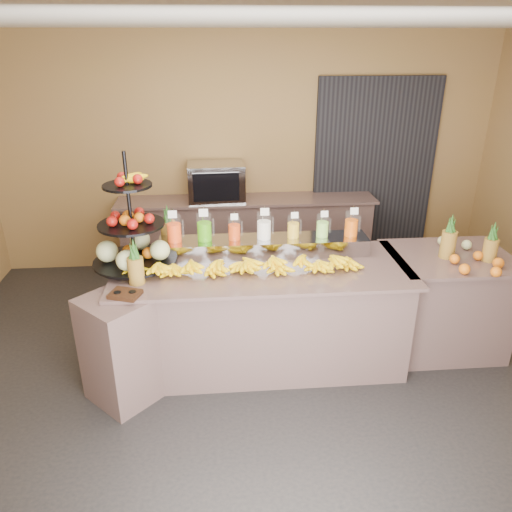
{
  "coord_description": "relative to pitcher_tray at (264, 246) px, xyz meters",
  "views": [
    {
      "loc": [
        -0.37,
        -3.49,
        2.72
      ],
      "look_at": [
        -0.05,
        0.3,
        1.04
      ],
      "focal_mm": 35.0,
      "sensor_mm": 36.0,
      "label": 1
    }
  ],
  "objects": [
    {
      "name": "pitcher_tray",
      "position": [
        0.0,
        0.0,
        0.0
      ],
      "size": [
        1.85,
        0.3,
        0.15
      ],
      "primitive_type": "cube",
      "color": "gray",
      "rests_on": "buffet_counter"
    },
    {
      "name": "juice_pitcher_green",
      "position": [
        -0.52,
        -0.0,
        0.18
      ],
      "size": [
        0.13,
        0.14,
        0.32
      ],
      "color": "silver",
      "rests_on": "pitcher_tray"
    },
    {
      "name": "pineapple_left_a",
      "position": [
        -1.05,
        -0.49,
        0.06
      ],
      "size": [
        0.13,
        0.13,
        0.38
      ],
      "rotation": [
        0.0,
        0.0,
        0.23
      ],
      "color": "brown",
      "rests_on": "buffet_counter"
    },
    {
      "name": "juice_pitcher_orange_a",
      "position": [
        -0.78,
        -0.0,
        0.18
      ],
      "size": [
        0.13,
        0.13,
        0.31
      ],
      "color": "silver",
      "rests_on": "pitcher_tray"
    },
    {
      "name": "juice_pitcher_milk",
      "position": [
        -0.0,
        -0.0,
        0.18
      ],
      "size": [
        0.13,
        0.13,
        0.31
      ],
      "color": "silver",
      "rests_on": "pitcher_tray"
    },
    {
      "name": "juice_pitcher_orange_c",
      "position": [
        0.78,
        -0.0,
        0.17
      ],
      "size": [
        0.12,
        0.12,
        0.29
      ],
      "color": "silver",
      "rests_on": "pitcher_tray"
    },
    {
      "name": "room_envelope",
      "position": [
        0.15,
        0.21,
        0.87
      ],
      "size": [
        6.04,
        5.02,
        2.82
      ],
      "color": "olive",
      "rests_on": "ground"
    },
    {
      "name": "juice_pitcher_lemon",
      "position": [
        0.26,
        -0.0,
        0.16
      ],
      "size": [
        0.11,
        0.11,
        0.26
      ],
      "color": "silver",
      "rests_on": "pitcher_tray"
    },
    {
      "name": "back_ledge",
      "position": [
        -0.04,
        1.67,
        -0.54
      ],
      "size": [
        3.1,
        0.55,
        0.93
      ],
      "color": "gray",
      "rests_on": "ground"
    },
    {
      "name": "fruit_stand",
      "position": [
        -1.06,
        -0.18,
        0.17
      ],
      "size": [
        0.76,
        0.76,
        0.98
      ],
      "rotation": [
        0.0,
        0.0,
        0.1
      ],
      "color": "black",
      "rests_on": "buffet_counter"
    },
    {
      "name": "juice_pitcher_orange_b",
      "position": [
        -0.26,
        -0.0,
        0.16
      ],
      "size": [
        0.11,
        0.11,
        0.26
      ],
      "color": "silver",
      "rests_on": "pitcher_tray"
    },
    {
      "name": "ground",
      "position": [
        -0.04,
        -0.58,
        -1.01
      ],
      "size": [
        6.0,
        6.0,
        0.0
      ],
      "primitive_type": "plane",
      "color": "black",
      "rests_on": "ground"
    },
    {
      "name": "buffet_counter",
      "position": [
        -0.16,
        -0.32,
        -0.54
      ],
      "size": [
        2.75,
        1.25,
        0.93
      ],
      "color": "gray",
      "rests_on": "ground"
    },
    {
      "name": "right_counter",
      "position": [
        1.66,
        -0.18,
        -0.54
      ],
      "size": [
        1.08,
        0.88,
        0.93
      ],
      "color": "gray",
      "rests_on": "ground"
    },
    {
      "name": "pineapple_left_b",
      "position": [
        -0.85,
        0.22,
        0.08
      ],
      "size": [
        0.14,
        0.14,
        0.42
      ],
      "rotation": [
        0.0,
        0.0,
        -0.24
      ],
      "color": "brown",
      "rests_on": "buffet_counter"
    },
    {
      "name": "juice_pitcher_lime",
      "position": [
        0.52,
        -0.0,
        0.16
      ],
      "size": [
        0.11,
        0.11,
        0.27
      ],
      "color": "silver",
      "rests_on": "pitcher_tray"
    },
    {
      "name": "banana_heap",
      "position": [
        -0.19,
        -0.34,
        0.0
      ],
      "size": [
        2.02,
        0.18,
        0.17
      ],
      "color": "yellow",
      "rests_on": "buffet_counter"
    },
    {
      "name": "oven_warmer",
      "position": [
        -0.4,
        1.67,
        0.14
      ],
      "size": [
        0.67,
        0.49,
        0.44
      ],
      "primitive_type": "cube",
      "rotation": [
        0.0,
        0.0,
        0.04
      ],
      "color": "gray",
      "rests_on": "back_ledge"
    },
    {
      "name": "condiment_caddy",
      "position": [
        -1.11,
        -0.7,
        -0.06
      ],
      "size": [
        0.26,
        0.23,
        0.03
      ],
      "primitive_type": "cube",
      "rotation": [
        0.0,
        0.0,
        -0.34
      ],
      "color": "black",
      "rests_on": "buffet_counter"
    },
    {
      "name": "right_fruit_pile",
      "position": [
        1.74,
        -0.36,
        0.0
      ],
      "size": [
        0.46,
        0.44,
        0.24
      ],
      "color": "brown",
      "rests_on": "right_counter"
    }
  ]
}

